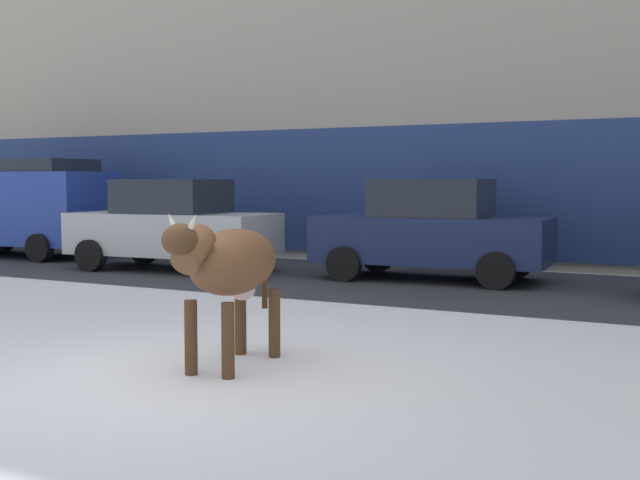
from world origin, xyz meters
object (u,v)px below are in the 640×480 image
at_px(car_blue_van, 20,205).
at_px(pedestrian_near_billboard, 385,224).
at_px(cow_brown, 231,265).
at_px(pedestrian_by_cars, 470,226).
at_px(car_navy_sedan, 432,230).
at_px(car_silver_sedan, 173,226).

height_order(car_blue_van, pedestrian_near_billboard, car_blue_van).
bearing_deg(pedestrian_near_billboard, cow_brown, -75.21).
distance_m(pedestrian_near_billboard, pedestrian_by_cars, 1.89).
relative_size(cow_brown, car_navy_sedan, 0.45).
distance_m(cow_brown, car_navy_sedan, 7.58).
xyz_separation_m(car_blue_van, pedestrian_by_cars, (10.40, 2.34, -0.36)).
relative_size(cow_brown, car_silver_sedan, 0.45).
xyz_separation_m(car_navy_sedan, pedestrian_near_billboard, (-1.86, 2.19, -0.03)).
xyz_separation_m(car_silver_sedan, car_navy_sedan, (5.22, 0.88, 0.00)).
height_order(cow_brown, car_silver_sedan, car_silver_sedan).
bearing_deg(car_silver_sedan, cow_brown, -48.34).
xyz_separation_m(cow_brown, pedestrian_by_cars, (-0.68, 9.73, -0.11)).
xyz_separation_m(car_blue_van, car_navy_sedan, (10.37, 0.15, -0.33)).
relative_size(cow_brown, pedestrian_by_cars, 1.11).
distance_m(car_silver_sedan, pedestrian_near_billboard, 4.55).
distance_m(car_navy_sedan, pedestrian_by_cars, 2.19).
distance_m(car_blue_van, car_navy_sedan, 10.37).
relative_size(car_blue_van, pedestrian_by_cars, 2.72).
bearing_deg(car_blue_van, cow_brown, -33.73).
bearing_deg(car_blue_van, car_navy_sedan, 0.82).
bearing_deg(cow_brown, car_navy_sedan, 95.35).
bearing_deg(pedestrian_by_cars, car_silver_sedan, -149.70).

